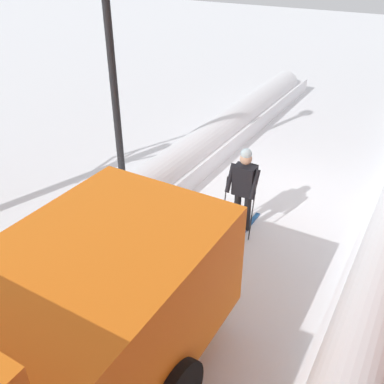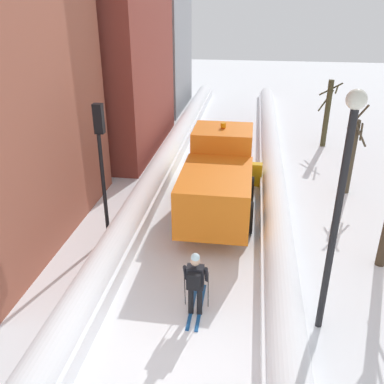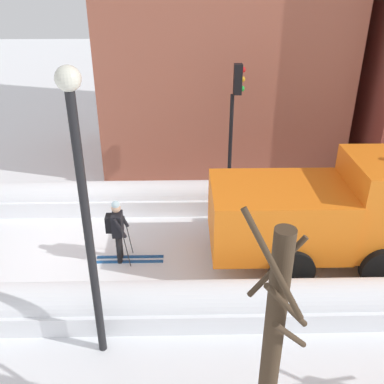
# 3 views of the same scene
# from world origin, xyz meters

# --- Properties ---
(plow_truck) EXTENTS (3.20, 5.98, 3.12)m
(plow_truck) POSITION_xyz_m (0.39, 7.10, 1.48)
(plow_truck) COLOR orange
(plow_truck) RESTS_ON ground
(skier) EXTENTS (0.62, 1.80, 1.81)m
(skier) POSITION_xyz_m (0.29, 1.67, 1.00)
(skier) COLOR black
(skier) RESTS_ON ground
(street_lamp) EXTENTS (0.40, 0.40, 5.76)m
(street_lamp) POSITION_xyz_m (3.35, 1.69, 3.60)
(street_lamp) COLOR black
(street_lamp) RESTS_ON ground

